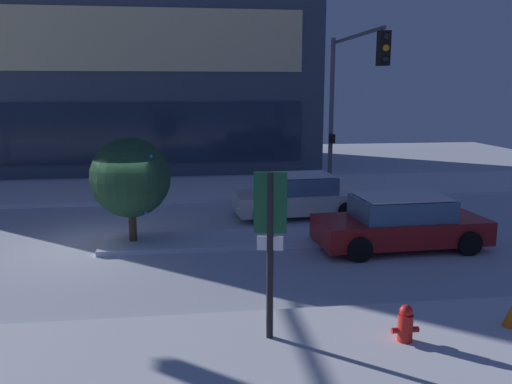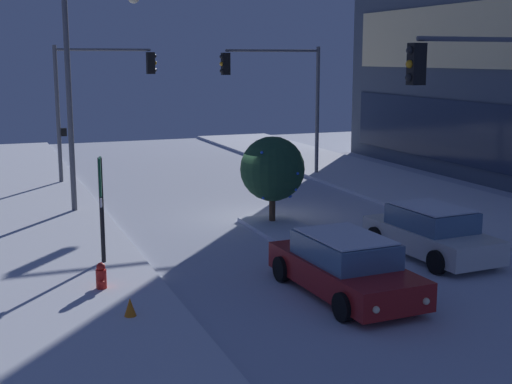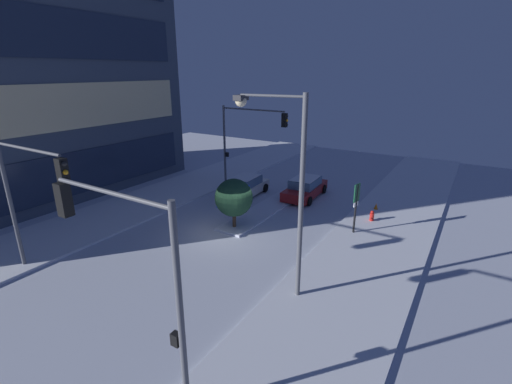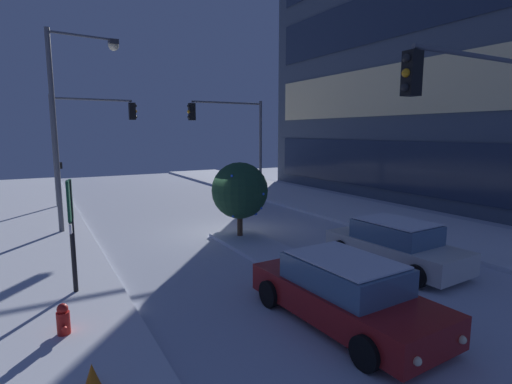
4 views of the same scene
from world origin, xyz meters
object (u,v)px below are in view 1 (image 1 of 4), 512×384
(car_near, at_px, (400,223))
(parking_info_sign, at_px, (270,236))
(car_far, at_px, (299,196))
(construction_cone, at_px, (510,319))
(decorated_tree_median, at_px, (130,178))
(fire_hydrant, at_px, (405,328))
(traffic_light_corner_far_right, at_px, (349,88))

(car_near, height_order, parking_info_sign, parking_info_sign)
(car_far, height_order, parking_info_sign, parking_info_sign)
(construction_cone, bearing_deg, decorated_tree_median, 138.77)
(car_near, xyz_separation_m, parking_info_sign, (-4.49, -5.10, 1.25))
(fire_hydrant, height_order, construction_cone, fire_hydrant)
(car_near, height_order, car_far, same)
(car_near, bearing_deg, construction_cone, -93.47)
(car_far, xyz_separation_m, decorated_tree_median, (-5.38, -2.74, 1.24))
(car_far, height_order, traffic_light_corner_far_right, traffic_light_corner_far_right)
(decorated_tree_median, bearing_deg, car_near, -9.13)
(traffic_light_corner_far_right, height_order, construction_cone, traffic_light_corner_far_right)
(fire_hydrant, bearing_deg, parking_info_sign, 169.31)
(car_far, relative_size, parking_info_sign, 1.49)
(traffic_light_corner_far_right, bearing_deg, decorated_tree_median, -62.41)
(traffic_light_corner_far_right, distance_m, construction_cone, 11.12)
(parking_info_sign, bearing_deg, car_far, -2.58)
(car_near, distance_m, traffic_light_corner_far_right, 6.28)
(car_far, relative_size, construction_cone, 8.28)
(fire_hydrant, xyz_separation_m, construction_cone, (2.13, 0.28, -0.11))
(decorated_tree_median, bearing_deg, fire_hydrant, -52.17)
(decorated_tree_median, relative_size, construction_cone, 5.59)
(car_far, relative_size, fire_hydrant, 5.75)
(fire_hydrant, relative_size, construction_cone, 1.44)
(construction_cone, bearing_deg, fire_hydrant, -172.55)
(fire_hydrant, xyz_separation_m, decorated_tree_median, (-5.22, 6.72, 1.57))
(car_near, relative_size, fire_hydrant, 6.12)
(car_near, distance_m, construction_cone, 5.27)
(decorated_tree_median, xyz_separation_m, construction_cone, (7.35, -6.44, -1.68))
(traffic_light_corner_far_right, relative_size, decorated_tree_median, 2.07)
(parking_info_sign, bearing_deg, decorated_tree_median, 37.60)
(traffic_light_corner_far_right, relative_size, construction_cone, 11.56)
(construction_cone, bearing_deg, traffic_light_corner_far_right, 89.70)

